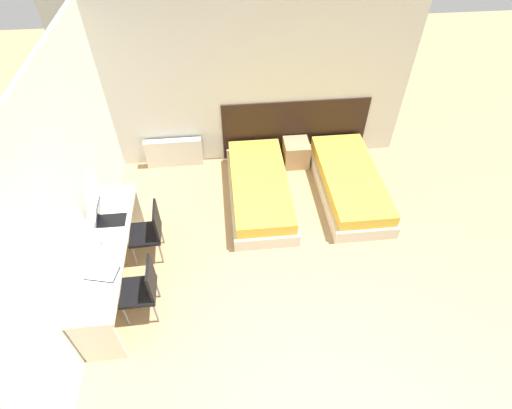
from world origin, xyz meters
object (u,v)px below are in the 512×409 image
object	(u,v)px
chair_near_laptop	(149,230)
bed_near_window	(260,189)
bed_near_door	(349,183)
laptop	(107,217)
nightstand	(296,153)
chair_near_notebook	(143,288)

from	to	relation	value
chair_near_laptop	bed_near_window	bearing A→B (deg)	29.06
bed_near_window	chair_near_laptop	bearing A→B (deg)	-148.87
bed_near_door	chair_near_laptop	bearing A→B (deg)	-162.50
bed_near_door	laptop	size ratio (longest dim) A/B	6.11
bed_near_window	chair_near_laptop	size ratio (longest dim) A/B	2.36
nightstand	chair_near_laptop	size ratio (longest dim) A/B	0.49
nightstand	laptop	size ratio (longest dim) A/B	1.27
laptop	chair_near_notebook	bearing A→B (deg)	-62.13
chair_near_notebook	laptop	distance (m)	0.98
bed_near_door	chair_near_notebook	xyz separation A→B (m)	(-2.94, -1.80, 0.28)
bed_near_window	chair_near_notebook	distance (m)	2.38
bed_near_window	chair_near_laptop	xyz separation A→B (m)	(-1.53, -0.93, 0.28)
chair_near_notebook	laptop	world-z (taller)	laptop
laptop	chair_near_laptop	bearing A→B (deg)	8.95
chair_near_notebook	bed_near_door	bearing A→B (deg)	30.51
bed_near_window	nightstand	bearing A→B (deg)	49.10
bed_near_window	chair_near_notebook	size ratio (longest dim) A/B	2.36
chair_near_notebook	nightstand	bearing A→B (deg)	48.44
bed_near_window	chair_near_notebook	xyz separation A→B (m)	(-1.53, -1.80, 0.28)
bed_near_window	laptop	world-z (taller)	laptop
bed_near_window	laptop	xyz separation A→B (m)	(-1.96, -0.99, 0.65)
nightstand	chair_near_notebook	xyz separation A→B (m)	(-2.23, -2.61, 0.26)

